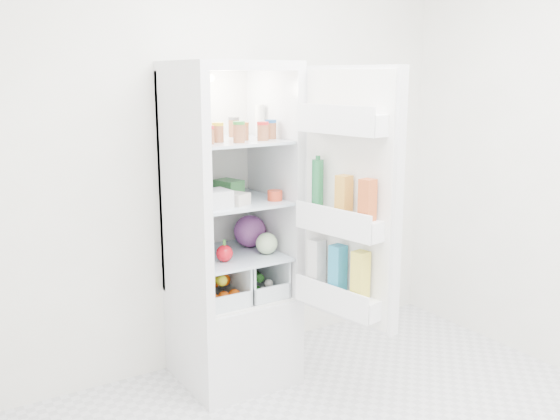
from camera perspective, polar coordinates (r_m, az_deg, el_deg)
room_walls at (r=2.52m, az=12.47°, el=8.84°), size 3.02×3.02×2.61m
refrigerator at (r=3.58m, az=-4.78°, el=-5.04°), size 0.60×0.60×1.80m
shelf_low at (r=3.51m, az=-4.33°, el=-4.13°), size 0.49×0.53×0.01m
shelf_mid at (r=3.43m, az=-4.42°, el=0.83°), size 0.49×0.53×0.02m
shelf_top at (r=3.38m, az=-4.51°, el=6.32°), size 0.49×0.53×0.02m
crisper_left at (r=3.50m, az=-6.08°, el=-6.47°), size 0.23×0.46×0.22m
crisper_right at (r=3.60m, az=-2.57°, el=-5.83°), size 0.23×0.46×0.22m
condiment_jars at (r=3.32m, az=-4.21°, el=7.08°), size 0.46×0.34×0.08m
squeeze_bottle at (r=3.53m, az=-1.85°, el=8.16°), size 0.07×0.07×0.18m
tub_white at (r=3.23m, az=-5.94°, el=1.03°), size 0.15×0.15×0.09m
tub_cream at (r=3.29m, az=-3.96°, el=1.02°), size 0.14×0.14×0.06m
tin_red at (r=3.40m, az=-0.47°, el=1.34°), size 0.10×0.10×0.05m
foil_tray at (r=3.50m, az=-5.90°, el=1.50°), size 0.19×0.15×0.04m
tub_green at (r=3.56m, az=-4.72°, el=2.07°), size 0.15×0.18×0.09m
red_cabbage at (r=3.62m, az=-2.77°, el=-1.95°), size 0.19×0.19×0.19m
bell_pepper at (r=3.36m, az=-5.10°, el=-3.97°), size 0.09×0.09×0.09m
mushroom_bowl at (r=3.53m, az=-7.61°, el=-3.37°), size 0.19×0.19×0.07m
salad_bag at (r=3.48m, az=-1.22°, el=-3.07°), size 0.12×0.12×0.12m
citrus_pile at (r=3.49m, az=-5.92°, el=-6.96°), size 0.20×0.31×0.16m
veg_pile at (r=3.62m, az=-2.48°, el=-6.53°), size 0.16×0.30×0.10m
fridge_door at (r=3.15m, az=6.17°, el=0.54°), size 0.26×0.60×1.30m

